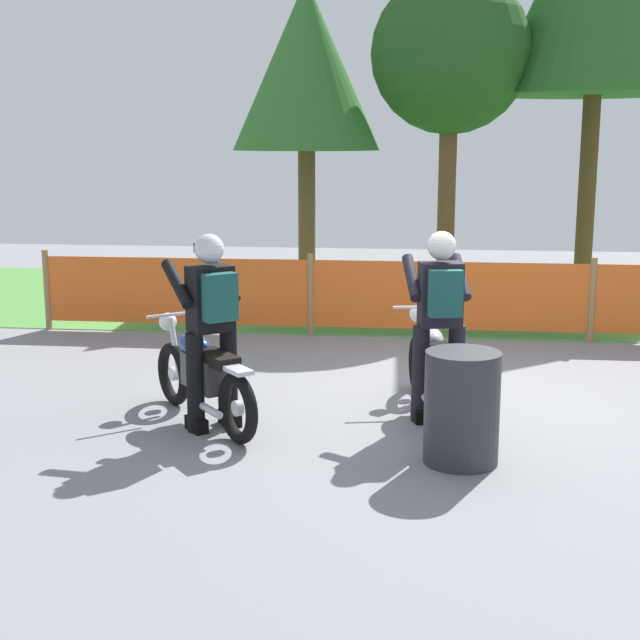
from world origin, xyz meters
TOP-DOWN VIEW (x-y plane):
  - ground at (0.00, 0.00)m, footprint 24.00×24.00m
  - grass_verge at (0.00, 5.44)m, footprint 24.00×5.32m
  - barrier_fence at (0.00, 2.78)m, footprint 10.47×0.08m
  - tree_leftmost at (-2.21, 6.27)m, footprint 2.36×2.36m
  - tree_near_left at (0.04, 6.16)m, footprint 2.46×2.46m
  - motorcycle_lead at (-0.23, -0.38)m, footprint 0.64×1.89m
  - motorcycle_trailing at (-2.25, -0.85)m, footprint 1.27×1.54m
  - rider_lead at (-0.19, -0.58)m, footprint 0.63×0.74m
  - rider_trailing at (-2.12, -1.01)m, footprint 0.74×0.78m
  - spare_drum at (-0.03, -1.61)m, footprint 0.58×0.58m

SIDE VIEW (x-z plane):
  - ground at x=0.00m, z-range -0.02..0.00m
  - grass_verge at x=0.00m, z-range 0.00..0.01m
  - motorcycle_trailing at x=-2.25m, z-range -0.01..0.89m
  - motorcycle_lead at x=-0.23m, z-range -0.01..0.89m
  - spare_drum at x=-0.03m, z-range 0.00..0.88m
  - barrier_fence at x=0.00m, z-range 0.02..1.07m
  - rider_lead at x=-0.19m, z-range 0.11..1.80m
  - rider_trailing at x=-2.12m, z-range 0.11..1.80m
  - tree_leftmost at x=-2.21m, z-range 1.11..6.01m
  - tree_near_left at x=0.04m, z-range 1.22..6.20m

